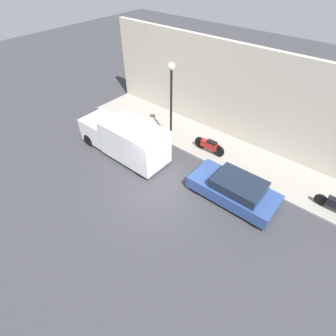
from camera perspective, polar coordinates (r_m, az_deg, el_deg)
The scene contains 7 objects.
ground_plane at distance 12.56m, azimuth -2.76°, elevation -5.13°, with size 60.00×60.00×0.00m, color #38383D.
sidewalk at distance 15.49m, azimuth 9.20°, elevation 5.07°, with size 2.94×16.98×0.11m.
building_facade at distance 15.43m, azimuth 13.61°, elevation 15.53°, with size 0.30×16.98×5.28m.
parked_car at distance 12.18m, azimuth 14.25°, elevation -4.54°, with size 1.77×3.98×1.23m.
delivery_van at distance 14.33m, azimuth -9.54°, elevation 6.51°, with size 1.86×5.32×2.05m.
motorcycle_red at distance 14.58m, azimuth 9.01°, elevation 4.87°, with size 0.30×1.87×0.77m.
streetlamp at distance 13.98m, azimuth 0.71°, elevation 16.82°, with size 0.38×0.38×4.53m.
Camera 1 is at (-6.24, -5.96, 9.13)m, focal length 28.00 mm.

